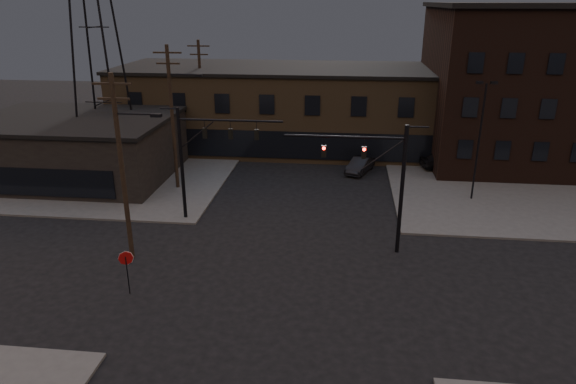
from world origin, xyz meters
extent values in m
plane|color=black|center=(0.00, 0.00, 0.00)|extent=(140.00, 140.00, 0.00)
cube|color=#474744|center=(22.00, 22.00, 0.07)|extent=(30.00, 30.00, 0.15)
cube|color=#474744|center=(-22.00, 22.00, 0.07)|extent=(30.00, 30.00, 0.15)
cube|color=brown|center=(0.00, 28.00, 4.00)|extent=(40.00, 12.00, 8.00)
cube|color=black|center=(22.00, 26.00, 7.00)|extent=(22.00, 16.00, 14.00)
cube|color=black|center=(-20.00, 16.00, 2.50)|extent=(16.00, 12.00, 5.00)
cylinder|color=black|center=(6.50, 4.50, 4.00)|extent=(0.24, 0.24, 8.00)
cylinder|color=black|center=(3.00, 4.50, 7.20)|extent=(7.00, 0.14, 0.14)
cube|color=#FF140C|center=(4.17, 4.50, 6.30)|extent=(0.28, 0.22, 0.70)
cube|color=#FF140C|center=(1.83, 4.50, 6.30)|extent=(0.28, 0.22, 0.70)
cylinder|color=black|center=(-8.00, 8.00, 4.00)|extent=(0.24, 0.24, 8.00)
cylinder|color=black|center=(-4.50, 8.00, 7.20)|extent=(7.00, 0.14, 0.14)
cube|color=black|center=(-6.25, 8.00, 6.30)|extent=(0.28, 0.22, 0.70)
cube|color=black|center=(-4.50, 8.00, 6.30)|extent=(0.28, 0.22, 0.70)
cube|color=black|center=(-2.75, 8.00, 6.30)|extent=(0.28, 0.22, 0.70)
cylinder|color=black|center=(-8.00, -2.00, 1.10)|extent=(0.06, 0.06, 2.20)
cylinder|color=maroon|center=(-8.00, -1.98, 2.10)|extent=(0.72, 0.33, 0.76)
cylinder|color=black|center=(-9.50, 2.00, 5.50)|extent=(0.28, 0.28, 11.00)
cube|color=black|center=(-9.50, 2.00, 10.40)|extent=(2.20, 0.12, 0.12)
cube|color=black|center=(-9.50, 2.00, 9.60)|extent=(1.80, 0.12, 0.12)
cube|color=black|center=(-7.20, 2.00, 8.75)|extent=(0.60, 0.25, 0.18)
cylinder|color=black|center=(-10.50, 14.00, 5.75)|extent=(0.28, 0.28, 11.50)
cube|color=black|center=(-10.50, 14.00, 10.90)|extent=(2.20, 0.12, 0.12)
cube|color=black|center=(-10.50, 14.00, 10.10)|extent=(1.80, 0.12, 0.12)
cube|color=black|center=(-8.20, 14.00, 9.25)|extent=(0.60, 0.25, 0.18)
cylinder|color=black|center=(-11.50, 26.00, 5.50)|extent=(0.28, 0.28, 11.00)
cube|color=black|center=(-11.50, 26.00, 10.40)|extent=(2.20, 0.12, 0.12)
cube|color=black|center=(-11.50, 26.00, 9.60)|extent=(1.80, 0.12, 0.12)
cylinder|color=black|center=(13.00, 14.00, 4.50)|extent=(0.14, 0.14, 9.00)
cube|color=black|center=(12.50, 14.00, 9.05)|extent=(0.50, 0.28, 0.18)
cube|color=black|center=(13.50, 14.00, 9.05)|extent=(0.50, 0.28, 0.18)
cylinder|color=black|center=(19.00, 19.00, 4.50)|extent=(0.14, 0.14, 9.00)
cube|color=black|center=(18.50, 19.00, 9.05)|extent=(0.50, 0.28, 0.18)
cube|color=black|center=(19.50, 19.00, 9.05)|extent=(0.50, 0.28, 0.18)
imported|color=black|center=(12.33, 21.45, 0.95)|extent=(5.00, 2.99, 1.59)
imported|color=silver|center=(14.01, 22.31, 0.85)|extent=(5.19, 3.22, 1.40)
imported|color=black|center=(4.51, 19.97, 0.68)|extent=(2.86, 4.37, 1.36)
camera|label=1|loc=(2.98, -24.49, 14.62)|focal=32.00mm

